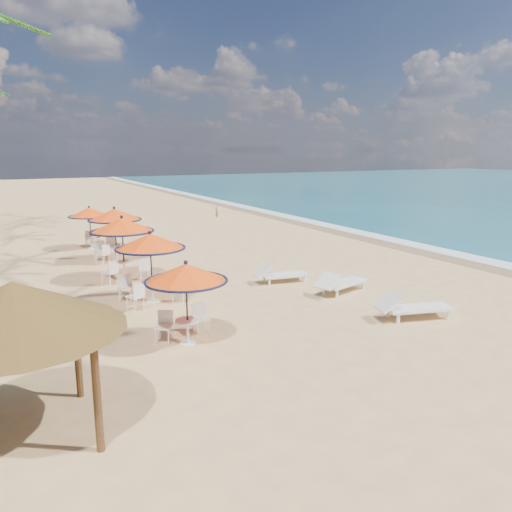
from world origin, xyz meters
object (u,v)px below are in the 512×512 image
at_px(station_4, 90,216).
at_px(palapa, 14,308).
at_px(lounger_near, 411,307).
at_px(lounger_far, 280,274).
at_px(station_3, 113,221).
at_px(station_0, 186,280).
at_px(station_2, 123,231).
at_px(lounger_mid, 340,283).
at_px(station_1, 150,250).

distance_m(station_4, palapa, 17.01).
height_order(lounger_near, lounger_far, lounger_near).
bearing_deg(station_3, station_0, -92.57).
distance_m(station_2, lounger_far, 5.94).
bearing_deg(lounger_near, station_3, 131.50).
bearing_deg(station_2, lounger_far, -31.11).
height_order(station_3, palapa, palapa).
xyz_separation_m(station_0, palapa, (-3.85, -2.68, 0.64)).
relative_size(station_3, palapa, 0.67).
relative_size(station_2, station_3, 1.02).
height_order(station_2, lounger_mid, station_2).
bearing_deg(station_3, lounger_far, -55.31).
distance_m(station_2, lounger_mid, 8.04).
relative_size(lounger_near, palapa, 0.66).
bearing_deg(station_2, station_4, 90.10).
relative_size(lounger_near, lounger_far, 1.13).
bearing_deg(station_3, palapa, -108.14).
distance_m(station_1, lounger_far, 5.00).
relative_size(station_1, station_2, 0.95).
height_order(station_3, lounger_far, station_3).
height_order(lounger_near, lounger_mid, lounger_near).
distance_m(station_0, station_4, 13.86).
bearing_deg(station_0, station_3, 87.43).
bearing_deg(station_1, station_0, -92.70).
xyz_separation_m(station_2, palapa, (-3.92, -9.61, 0.42)).
relative_size(station_0, station_1, 0.93).
xyz_separation_m(station_2, station_3, (0.40, 3.56, -0.11)).
bearing_deg(palapa, station_3, 71.86).
distance_m(station_1, station_3, 6.71).
bearing_deg(station_0, palapa, -145.14).
xyz_separation_m(station_1, station_4, (-0.12, 10.07, -0.07)).
height_order(station_1, lounger_far, station_1).
distance_m(station_0, lounger_mid, 6.52).
bearing_deg(palapa, station_0, 34.86).
distance_m(station_2, lounger_near, 10.40).
bearing_deg(station_4, station_1, -89.32).
bearing_deg(station_2, station_3, 83.63).
height_order(station_2, palapa, palapa).
bearing_deg(station_0, lounger_far, 38.44).
xyz_separation_m(station_2, lounger_near, (6.22, -8.20, -1.48)).
xyz_separation_m(station_4, lounger_far, (4.93, -9.90, -1.28)).
bearing_deg(palapa, station_1, 58.10).
height_order(station_1, lounger_mid, station_1).
xyz_separation_m(lounger_near, lounger_far, (-1.30, 5.23, -0.04)).
height_order(station_0, station_4, station_0).
xyz_separation_m(station_4, lounger_near, (6.23, -15.13, -1.24)).
bearing_deg(station_1, lounger_near, -39.58).
distance_m(lounger_mid, lounger_far, 2.40).
height_order(lounger_far, palapa, palapa).
height_order(station_1, lounger_near, station_1).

